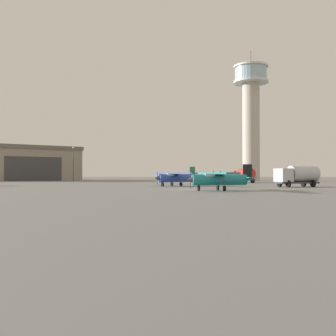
{
  "coord_description": "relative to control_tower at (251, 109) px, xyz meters",
  "views": [
    {
      "loc": [
        -0.79,
        -46.17,
        1.85
      ],
      "look_at": [
        -4.34,
        27.93,
        3.0
      ],
      "focal_mm": 41.44,
      "sensor_mm": 36.0,
      "label": 1
    }
  ],
  "objects": [
    {
      "name": "ground_plane",
      "position": [
        -16.78,
        -60.05,
        -19.47
      ],
      "size": [
        400.0,
        400.0,
        0.0
      ],
      "primitive_type": "plane",
      "color": "slate"
    },
    {
      "name": "light_post_east",
      "position": [
        -45.73,
        -11.17,
        -14.3
      ],
      "size": [
        0.44,
        0.44,
        8.67
      ],
      "color": "#38383D",
      "rests_on": "ground_plane"
    },
    {
      "name": "airplane_teal",
      "position": [
        -13.86,
        -63.12,
        -18.09
      ],
      "size": [
        7.8,
        9.97,
        2.95
      ],
      "rotation": [
        0.0,
        0.0,
        3.4
      ],
      "color": "teal",
      "rests_on": "ground_plane"
    },
    {
      "name": "airplane_blue",
      "position": [
        -19.21,
        -47.2,
        -18.07
      ],
      "size": [
        7.97,
        8.71,
        3.0
      ],
      "rotation": [
        0.0,
        0.0,
        3.84
      ],
      "color": "#2847A8",
      "rests_on": "ground_plane"
    },
    {
      "name": "hangar",
      "position": [
        -63.98,
        2.02,
        -14.69
      ],
      "size": [
        34.89,
        33.8,
        9.52
      ],
      "rotation": [
        0.0,
        0.0,
        -0.92
      ],
      "color": "gray",
      "rests_on": "ground_plane"
    },
    {
      "name": "truck_fuel_tanker_red",
      "position": [
        -5.55,
        -23.56,
        -17.79
      ],
      "size": [
        4.6,
        7.59,
        3.04
      ],
      "rotation": [
        0.0,
        0.0,
        1.87
      ],
      "color": "#38383D",
      "rests_on": "ground_plane"
    },
    {
      "name": "truck_fuel_tanker_silver",
      "position": [
        -1.76,
        -50.32,
        -17.78
      ],
      "size": [
        6.57,
        4.39,
        3.02
      ],
      "rotation": [
        0.0,
        0.0,
        3.48
      ],
      "color": "#38383D",
      "rests_on": "ground_plane"
    },
    {
      "name": "control_tower",
      "position": [
        0.0,
        0.0,
        0.0
      ],
      "size": [
        9.35,
        9.35,
        35.39
      ],
      "color": "#B2AD9E",
      "rests_on": "ground_plane"
    }
  ]
}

